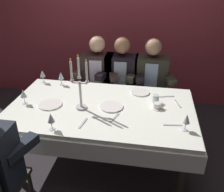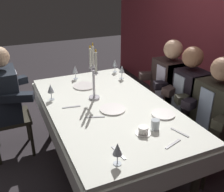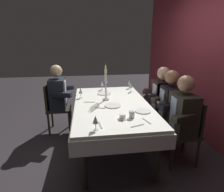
{
  "view_description": "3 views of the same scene",
  "coord_description": "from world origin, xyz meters",
  "px_view_note": "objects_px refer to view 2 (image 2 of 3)",
  "views": [
    {
      "loc": [
        0.47,
        -2.13,
        2.01
      ],
      "look_at": [
        0.12,
        -0.06,
        0.9
      ],
      "focal_mm": 39.14,
      "sensor_mm": 36.0,
      "label": 1
    },
    {
      "loc": [
        2.05,
        -0.88,
        1.88
      ],
      "look_at": [
        0.1,
        -0.0,
        0.88
      ],
      "focal_mm": 41.85,
      "sensor_mm": 36.0,
      "label": 2
    },
    {
      "loc": [
        2.65,
        -0.36,
        1.69
      ],
      "look_at": [
        0.1,
        -0.01,
        0.89
      ],
      "focal_mm": 30.19,
      "sensor_mm": 36.0,
      "label": 3
    }
  ],
  "objects_px": {
    "dinner_plate_1": "(112,109)",
    "wine_glass_2": "(115,63)",
    "wine_glass_1": "(122,69)",
    "seated_diner_2": "(188,94)",
    "coffee_cup_0": "(143,131)",
    "seated_diner_1": "(170,83)",
    "water_tumbler_0": "(155,125)",
    "wine_glass_0": "(117,150)",
    "seated_diner_3": "(216,109)",
    "dinner_plate_0": "(84,86)",
    "seated_diner_0": "(5,94)",
    "wine_glass_4": "(75,70)",
    "candelabra": "(94,77)",
    "dining_table": "(108,116)",
    "wine_glass_3": "(51,89)",
    "dinner_plate_2": "(163,114)"
  },
  "relations": [
    {
      "from": "dinner_plate_0",
      "to": "seated_diner_0",
      "type": "xyz_separation_m",
      "value": [
        -0.17,
        -0.82,
        -0.01
      ]
    },
    {
      "from": "candelabra",
      "to": "seated_diner_2",
      "type": "bearing_deg",
      "value": 73.31
    },
    {
      "from": "coffee_cup_0",
      "to": "seated_diner_1",
      "type": "xyz_separation_m",
      "value": [
        -0.8,
        0.83,
        -0.03
      ]
    },
    {
      "from": "wine_glass_0",
      "to": "seated_diner_1",
      "type": "distance_m",
      "value": 1.57
    },
    {
      "from": "dinner_plate_2",
      "to": "wine_glass_4",
      "type": "bearing_deg",
      "value": -159.07
    },
    {
      "from": "coffee_cup_0",
      "to": "seated_diner_0",
      "type": "relative_size",
      "value": 0.11
    },
    {
      "from": "wine_glass_4",
      "to": "seated_diner_3",
      "type": "height_order",
      "value": "seated_diner_3"
    },
    {
      "from": "dinner_plate_0",
      "to": "dinner_plate_1",
      "type": "relative_size",
      "value": 1.02
    },
    {
      "from": "dinner_plate_1",
      "to": "seated_diner_3",
      "type": "relative_size",
      "value": 0.19
    },
    {
      "from": "dinner_plate_0",
      "to": "water_tumbler_0",
      "type": "relative_size",
      "value": 2.82
    },
    {
      "from": "dinner_plate_0",
      "to": "wine_glass_0",
      "type": "relative_size",
      "value": 1.5
    },
    {
      "from": "candelabra",
      "to": "wine_glass_3",
      "type": "bearing_deg",
      "value": -111.18
    },
    {
      "from": "wine_glass_1",
      "to": "seated_diner_2",
      "type": "xyz_separation_m",
      "value": [
        0.68,
        0.45,
        -0.12
      ]
    },
    {
      "from": "dinner_plate_0",
      "to": "seated_diner_3",
      "type": "bearing_deg",
      "value": 42.97
    },
    {
      "from": "dinner_plate_2",
      "to": "wine_glass_1",
      "type": "xyz_separation_m",
      "value": [
        -0.96,
        0.06,
        0.11
      ]
    },
    {
      "from": "wine_glass_3",
      "to": "water_tumbler_0",
      "type": "relative_size",
      "value": 1.88
    },
    {
      "from": "dinner_plate_0",
      "to": "seated_diner_1",
      "type": "bearing_deg",
      "value": 72.34
    },
    {
      "from": "coffee_cup_0",
      "to": "seated_diner_1",
      "type": "bearing_deg",
      "value": 133.85
    },
    {
      "from": "wine_glass_0",
      "to": "coffee_cup_0",
      "type": "height_order",
      "value": "wine_glass_0"
    },
    {
      "from": "dinner_plate_1",
      "to": "wine_glass_3",
      "type": "distance_m",
      "value": 0.66
    },
    {
      "from": "candelabra",
      "to": "seated_diner_0",
      "type": "distance_m",
      "value": 0.99
    },
    {
      "from": "water_tumbler_0",
      "to": "seated_diner_2",
      "type": "bearing_deg",
      "value": 122.75
    },
    {
      "from": "wine_glass_1",
      "to": "seated_diner_1",
      "type": "height_order",
      "value": "seated_diner_1"
    },
    {
      "from": "candelabra",
      "to": "wine_glass_1",
      "type": "xyz_separation_m",
      "value": [
        -0.39,
        0.5,
        -0.12
      ]
    },
    {
      "from": "dinner_plate_0",
      "to": "wine_glass_2",
      "type": "bearing_deg",
      "value": 119.91
    },
    {
      "from": "wine_glass_0",
      "to": "wine_glass_2",
      "type": "height_order",
      "value": "same"
    },
    {
      "from": "coffee_cup_0",
      "to": "seated_diner_1",
      "type": "relative_size",
      "value": 0.11
    },
    {
      "from": "dinner_plate_0",
      "to": "wine_glass_3",
      "type": "relative_size",
      "value": 1.5
    },
    {
      "from": "wine_glass_3",
      "to": "water_tumbler_0",
      "type": "bearing_deg",
      "value": 35.56
    },
    {
      "from": "wine_glass_2",
      "to": "wine_glass_4",
      "type": "relative_size",
      "value": 1.0
    },
    {
      "from": "seated_diner_0",
      "to": "seated_diner_2",
      "type": "bearing_deg",
      "value": 65.96
    },
    {
      "from": "water_tumbler_0",
      "to": "seated_diner_3",
      "type": "height_order",
      "value": "seated_diner_3"
    },
    {
      "from": "dinner_plate_1",
      "to": "wine_glass_1",
      "type": "relative_size",
      "value": 1.46
    },
    {
      "from": "candelabra",
      "to": "wine_glass_2",
      "type": "distance_m",
      "value": 0.83
    },
    {
      "from": "dinner_plate_1",
      "to": "seated_diner_2",
      "type": "relative_size",
      "value": 0.19
    },
    {
      "from": "wine_glass_0",
      "to": "seated_diner_3",
      "type": "bearing_deg",
      "value": 105.52
    },
    {
      "from": "dinner_plate_0",
      "to": "wine_glass_1",
      "type": "bearing_deg",
      "value": 95.93
    },
    {
      "from": "wine_glass_0",
      "to": "coffee_cup_0",
      "type": "distance_m",
      "value": 0.43
    },
    {
      "from": "dining_table",
      "to": "wine_glass_0",
      "type": "xyz_separation_m",
      "value": [
        0.81,
        -0.28,
        0.23
      ]
    },
    {
      "from": "seated_diner_0",
      "to": "seated_diner_2",
      "type": "relative_size",
      "value": 1.0
    },
    {
      "from": "dinner_plate_0",
      "to": "wine_glass_4",
      "type": "height_order",
      "value": "wine_glass_4"
    },
    {
      "from": "seated_diner_1",
      "to": "seated_diner_2",
      "type": "distance_m",
      "value": 0.32
    },
    {
      "from": "dinner_plate_0",
      "to": "wine_glass_4",
      "type": "distance_m",
      "value": 0.29
    },
    {
      "from": "wine_glass_4",
      "to": "seated_diner_1",
      "type": "bearing_deg",
      "value": 59.22
    },
    {
      "from": "dinner_plate_0",
      "to": "dinner_plate_1",
      "type": "xyz_separation_m",
      "value": [
        0.64,
        0.06,
        0.0
      ]
    },
    {
      "from": "dinner_plate_1",
      "to": "wine_glass_2",
      "type": "bearing_deg",
      "value": 153.8
    },
    {
      "from": "water_tumbler_0",
      "to": "coffee_cup_0",
      "type": "distance_m",
      "value": 0.12
    },
    {
      "from": "dining_table",
      "to": "wine_glass_2",
      "type": "relative_size",
      "value": 11.83
    },
    {
      "from": "dinner_plate_0",
      "to": "wine_glass_1",
      "type": "xyz_separation_m",
      "value": [
        -0.05,
        0.49,
        0.11
      ]
    },
    {
      "from": "water_tumbler_0",
      "to": "dinner_plate_0",
      "type": "bearing_deg",
      "value": -167.63
    }
  ]
}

